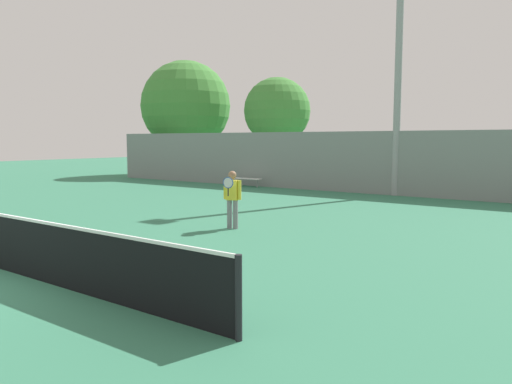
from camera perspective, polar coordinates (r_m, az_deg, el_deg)
name	(u,v)px	position (r m, az deg, el deg)	size (l,w,h in m)	color
ground_plane	(20,274)	(10.28, -25.38, -8.51)	(100.00, 100.00, 0.00)	#337556
tennis_net	(18,245)	(10.16, -25.52, -5.50)	(10.37, 0.09, 1.08)	black
tennis_player	(232,196)	(13.88, -2.73, -0.48)	(0.52, 0.46, 1.62)	slate
bench_courtside_far	(245,179)	(26.49, -1.26, 1.51)	(1.97, 0.40, 0.46)	white
light_pole_near_left	(399,44)	(23.45, 16.04, 15.92)	(0.90, 0.60, 12.10)	#939399
back_fence	(381,163)	(23.30, 14.06, 3.24)	(35.14, 0.06, 2.88)	gray
tree_green_broad	(186,106)	(36.45, -8.02, 9.72)	(6.37, 6.37, 8.09)	brown
tree_dark_dense	(277,111)	(31.82, 2.41, 9.22)	(4.20, 4.20, 6.40)	brown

